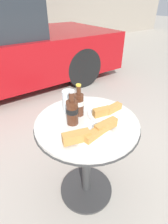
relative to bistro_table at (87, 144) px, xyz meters
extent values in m
plane|color=#A8A093|center=(0.00, 0.00, -0.51)|extent=(30.00, 30.00, 0.00)
cylinder|color=#333333|center=(0.00, 0.00, -0.50)|extent=(0.42, 0.42, 0.02)
cylinder|color=#333333|center=(0.00, 0.00, -0.16)|extent=(0.07, 0.07, 0.67)
cylinder|color=#333333|center=(0.00, 0.00, 0.17)|extent=(0.65, 0.65, 0.01)
cylinder|color=beige|center=(0.00, 0.00, 0.19)|extent=(0.64, 0.64, 0.02)
cylinder|color=#4C2819|center=(0.00, 0.09, 0.27)|extent=(0.06, 0.06, 0.15)
cylinder|color=silver|center=(0.00, 0.09, 0.29)|extent=(0.06, 0.06, 0.03)
cylinder|color=#4C2819|center=(0.00, 0.09, 0.37)|extent=(0.03, 0.03, 0.06)
cylinder|color=gold|center=(0.00, 0.09, 0.40)|extent=(0.03, 0.03, 0.01)
cylinder|color=#4C2819|center=(-0.08, 0.03, 0.27)|extent=(0.07, 0.07, 0.15)
cylinder|color=black|center=(-0.08, 0.03, 0.29)|extent=(0.07, 0.07, 0.03)
cylinder|color=#4C2819|center=(-0.08, 0.03, 0.37)|extent=(0.03, 0.03, 0.06)
cylinder|color=silver|center=(-0.08, 0.03, 0.41)|extent=(0.04, 0.04, 0.01)
cylinder|color=silver|center=(-0.03, 0.17, 0.25)|extent=(0.07, 0.07, 0.11)
cylinder|color=silver|center=(-0.03, 0.17, 0.27)|extent=(0.08, 0.08, 0.14)
cylinder|color=white|center=(0.15, -0.02, 0.20)|extent=(0.25, 0.25, 0.01)
cube|color=white|center=(0.15, -0.02, 0.21)|extent=(0.17, 0.17, 0.00)
cube|color=#B77F3D|center=(0.10, -0.01, 0.23)|extent=(0.12, 0.07, 0.05)
cube|color=#B77F3D|center=(0.20, -0.02, 0.23)|extent=(0.13, 0.05, 0.04)
cylinder|color=white|center=(-0.06, -0.15, 0.20)|extent=(0.21, 0.21, 0.01)
cube|color=white|center=(-0.06, -0.15, 0.21)|extent=(0.17, 0.17, 0.00)
cube|color=#B77F3D|center=(-0.16, -0.12, 0.24)|extent=(0.15, 0.08, 0.05)
cube|color=#B77F3D|center=(-0.06, -0.15, 0.23)|extent=(0.15, 0.07, 0.04)
cube|color=#B77F3D|center=(0.03, -0.14, 0.24)|extent=(0.15, 0.05, 0.05)
cylinder|color=black|center=(1.15, 3.36, -0.18)|extent=(0.66, 0.22, 0.66)
cylinder|color=black|center=(1.15, 1.74, -0.18)|extent=(0.66, 0.22, 0.66)
camera|label=1|loc=(-0.51, -0.70, 0.83)|focal=28.00mm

